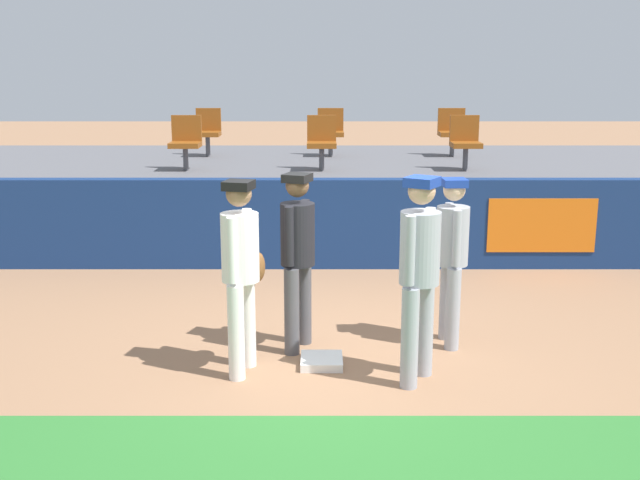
{
  "coord_description": "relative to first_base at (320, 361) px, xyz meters",
  "views": [
    {
      "loc": [
        -0.12,
        -6.98,
        2.85
      ],
      "look_at": [
        -0.1,
        0.9,
        1.0
      ],
      "focal_mm": 43.06,
      "sensor_mm": 36.0,
      "label": 1
    }
  ],
  "objects": [
    {
      "name": "seat_back_center",
      "position": [
        0.17,
        6.82,
        1.61
      ],
      "size": [
        0.46,
        0.44,
        0.84
      ],
      "color": "#4C4C51",
      "rests_on": "bleacher_platform"
    },
    {
      "name": "seat_front_center",
      "position": [
        0.01,
        5.02,
        1.61
      ],
      "size": [
        0.45,
        0.44,
        0.84
      ],
      "color": "#4C4C51",
      "rests_on": "bleacher_platform"
    },
    {
      "name": "seat_front_left",
      "position": [
        -2.1,
        5.02,
        1.61
      ],
      "size": [
        0.46,
        0.44,
        0.84
      ],
      "color": "#4C4C51",
      "rests_on": "bleacher_platform"
    },
    {
      "name": "bleacher_platform",
      "position": [
        0.1,
        6.15,
        0.55
      ],
      "size": [
        18.0,
        4.8,
        1.18
      ],
      "primitive_type": "cube",
      "color": "#59595E",
      "rests_on": "ground_plane"
    },
    {
      "name": "ground_plane",
      "position": [
        0.1,
        0.1,
        -0.04
      ],
      "size": [
        60.0,
        60.0,
        0.0
      ],
      "primitive_type": "plane",
      "color": "#936B4C"
    },
    {
      "name": "field_wall",
      "position": [
        0.11,
        3.58,
        0.59
      ],
      "size": [
        18.0,
        0.26,
        1.26
      ],
      "color": "navy",
      "rests_on": "ground_plane"
    },
    {
      "name": "seat_front_right",
      "position": [
        2.24,
        5.02,
        1.61
      ],
      "size": [
        0.45,
        0.44,
        0.84
      ],
      "color": "#4C4C51",
      "rests_on": "bleacher_platform"
    },
    {
      "name": "player_fielder_home",
      "position": [
        -0.73,
        -0.16,
        1.01
      ],
      "size": [
        0.44,
        0.54,
        1.81
      ],
      "rotation": [
        0.0,
        0.0,
        -1.8
      ],
      "color": "white",
      "rests_on": "ground_plane"
    },
    {
      "name": "player_runner_visitor",
      "position": [
        0.86,
        -0.36,
        1.05
      ],
      "size": [
        0.49,
        0.49,
        1.88
      ],
      "rotation": [
        0.0,
        0.0,
        -2.11
      ],
      "color": "#9EA3AD",
      "rests_on": "ground_plane"
    },
    {
      "name": "player_coach_visitor",
      "position": [
        1.31,
        0.58,
        0.96
      ],
      "size": [
        0.34,
        0.48,
        1.72
      ],
      "rotation": [
        0.0,
        0.0,
        -1.53
      ],
      "color": "#9EA3AD",
      "rests_on": "ground_plane"
    },
    {
      "name": "player_umpire",
      "position": [
        -0.24,
        0.45,
        1.0
      ],
      "size": [
        0.44,
        0.47,
        1.79
      ],
      "rotation": [
        0.0,
        0.0,
        -1.94
      ],
      "color": "#4C4C51",
      "rests_on": "ground_plane"
    },
    {
      "name": "seat_back_left",
      "position": [
        -2.01,
        6.82,
        1.61
      ],
      "size": [
        0.44,
        0.44,
        0.84
      ],
      "color": "#4C4C51",
      "rests_on": "bleacher_platform"
    },
    {
      "name": "seat_back_right",
      "position": [
        2.33,
        6.82,
        1.61
      ],
      "size": [
        0.48,
        0.44,
        0.84
      ],
      "color": "#4C4C51",
      "rests_on": "bleacher_platform"
    },
    {
      "name": "first_base",
      "position": [
        0.0,
        0.0,
        0.0
      ],
      "size": [
        0.4,
        0.4,
        0.08
      ],
      "primitive_type": "cube",
      "color": "white",
      "rests_on": "ground_plane"
    }
  ]
}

